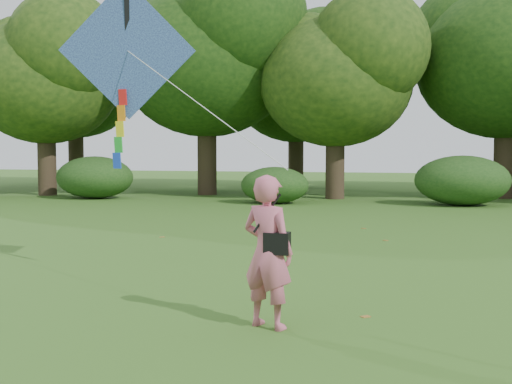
# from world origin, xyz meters

# --- Properties ---
(ground) EXTENTS (100.00, 100.00, 0.00)m
(ground) POSITION_xyz_m (0.00, 0.00, 0.00)
(ground) COLOR #265114
(ground) RESTS_ON ground
(man_kite_flyer) EXTENTS (0.78, 0.65, 1.83)m
(man_kite_flyer) POSITION_xyz_m (-0.54, 0.22, 0.92)
(man_kite_flyer) COLOR #C25B73
(man_kite_flyer) RESTS_ON ground
(crossbody_bag) EXTENTS (0.43, 0.20, 0.72)m
(crossbody_bag) POSITION_xyz_m (-0.43, 0.19, 1.04)
(crossbody_bag) COLOR black
(crossbody_bag) RESTS_ON ground
(flying_kite) EXTENTS (4.21, 2.71, 3.03)m
(flying_kite) POSITION_xyz_m (-3.41, 2.59, 3.68)
(flying_kite) COLOR #253FA4
(flying_kite) RESTS_ON ground
(tree_line) EXTENTS (54.70, 15.30, 9.48)m
(tree_line) POSITION_xyz_m (1.67, 22.88, 5.60)
(tree_line) COLOR #3A2D1E
(tree_line) RESTS_ON ground
(shrub_band) EXTENTS (39.15, 3.22, 1.88)m
(shrub_band) POSITION_xyz_m (-0.72, 17.60, 0.86)
(shrub_band) COLOR #264919
(shrub_band) RESTS_ON ground
(fallen_leaves) EXTENTS (10.51, 14.02, 0.01)m
(fallen_leaves) POSITION_xyz_m (1.29, 2.19, 0.01)
(fallen_leaves) COLOR #926127
(fallen_leaves) RESTS_ON ground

